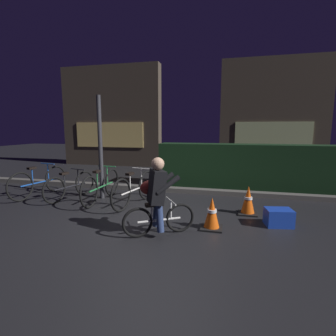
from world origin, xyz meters
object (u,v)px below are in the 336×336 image
blue_crate (279,217)px  cyclist (157,196)px  parked_bike_leftmost (39,182)px  parked_bike_left_mid (70,186)px  traffic_cone_far (248,201)px  parked_bike_center_left (102,186)px  street_post (100,148)px  parked_bike_center_right (135,189)px  traffic_cone_near (212,214)px

blue_crate → cyclist: size_ratio=0.35×
parked_bike_leftmost → parked_bike_left_mid: bearing=-84.0°
parked_bike_leftmost → parked_bike_left_mid: 0.92m
parked_bike_left_mid → traffic_cone_far: (4.07, -0.13, -0.05)m
parked_bike_center_left → traffic_cone_far: 3.25m
parked_bike_left_mid → traffic_cone_far: bearing=-77.5°
street_post → parked_bike_center_right: size_ratio=1.44×
parked_bike_left_mid → blue_crate: 4.60m
blue_crate → traffic_cone_far: bearing=132.7°
parked_bike_leftmost → cyclist: bearing=-104.4°
cyclist → parked_bike_left_mid: bearing=118.6°
parked_bike_left_mid → blue_crate: (4.55, -0.65, -0.17)m
parked_bike_left_mid → cyclist: size_ratio=1.19×
parked_bike_center_right → traffic_cone_far: 2.40m
traffic_cone_near → parked_bike_left_mid: bearing=162.9°
street_post → parked_bike_leftmost: 1.84m
street_post → parked_bike_leftmost: size_ratio=1.42×
parked_bike_center_right → blue_crate: bearing=-89.5°
traffic_cone_far → parked_bike_center_left: bearing=177.7°
street_post → traffic_cone_far: street_post is taller
street_post → parked_bike_center_left: bearing=-63.6°
parked_bike_leftmost → parked_bike_center_left: (1.74, -0.06, -0.00)m
parked_bike_center_right → street_post: bearing=83.0°
parked_bike_center_right → traffic_cone_near: (1.75, -0.97, -0.10)m
street_post → traffic_cone_near: bearing=-25.5°
street_post → blue_crate: size_ratio=5.55×
street_post → parked_bike_leftmost: (-1.62, -0.19, -0.86)m
parked_bike_leftmost → parked_bike_center_right: bearing=-83.7°
parked_bike_left_mid → street_post: bearing=-56.3°
parked_bike_center_right → cyclist: (0.92, -1.41, 0.27)m
parked_bike_leftmost → cyclist: cyclist is taller
blue_crate → cyclist: 2.18m
traffic_cone_near → blue_crate: size_ratio=1.24×
parked_bike_leftmost → blue_crate: parked_bike_leftmost is taller
traffic_cone_near → cyclist: 1.01m
street_post → parked_bike_center_left: size_ratio=1.41×
traffic_cone_far → street_post: bearing=173.6°
parked_bike_center_right → blue_crate: (2.88, -0.57, -0.21)m
traffic_cone_far → parked_bike_left_mid: bearing=178.1°
traffic_cone_far → cyclist: 2.04m
parked_bike_center_left → parked_bike_center_right: bearing=-94.2°
parked_bike_leftmost → traffic_cone_far: bearing=-82.8°
parked_bike_leftmost → blue_crate: bearing=-88.0°
traffic_cone_near → street_post: bearing=154.5°
traffic_cone_near → traffic_cone_far: (0.64, 0.92, 0.01)m
parked_bike_center_left → parked_bike_leftmost: bearing=89.2°
parked_bike_leftmost → traffic_cone_near: parked_bike_leftmost is taller
parked_bike_left_mid → parked_bike_center_right: (1.67, -0.08, 0.04)m
parked_bike_leftmost → parked_bike_center_left: 1.74m
cyclist → traffic_cone_near: bearing=-3.5°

